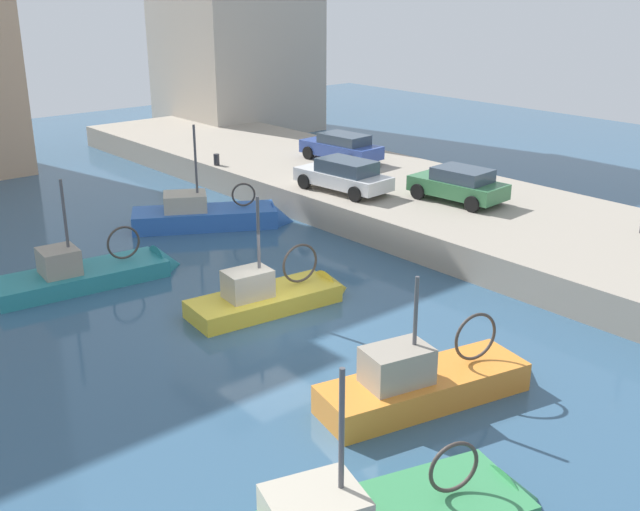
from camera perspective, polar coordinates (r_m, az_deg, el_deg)
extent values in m
plane|color=#335675|center=(23.42, -3.75, -4.78)|extent=(80.00, 80.00, 0.00)
cube|color=#9E9384|center=(30.98, 13.48, 2.12)|extent=(9.00, 56.00, 1.20)
cube|color=orange|center=(19.30, 7.65, -10.65)|extent=(5.56, 2.75, 1.47)
cone|color=orange|center=(21.01, 14.47, -8.46)|extent=(1.20, 1.62, 1.46)
cube|color=#9E7A51|center=(18.98, 7.74, -8.93)|extent=(5.32, 2.58, 0.08)
cube|color=gray|center=(18.33, 5.72, -8.16)|extent=(1.77, 1.38, 0.92)
cylinder|color=#4C4C51|center=(18.20, 7.06, -5.49)|extent=(0.10, 0.10, 2.68)
torus|color=#3F3833|center=(19.47, 11.46, -5.92)|extent=(1.25, 0.36, 1.27)
sphere|color=white|center=(19.08, 2.12, -10.11)|extent=(0.32, 0.32, 0.32)
cube|color=teal|center=(27.15, -17.26, -2.12)|extent=(5.81, 2.47, 1.14)
cone|color=teal|center=(28.15, -11.14, -0.80)|extent=(1.07, 1.80, 1.71)
cube|color=#896B4C|center=(26.97, -17.37, -1.12)|extent=(5.57, 2.29, 0.08)
cube|color=gray|center=(26.65, -18.79, -0.43)|extent=(1.30, 1.34, 0.88)
cylinder|color=#4C4C51|center=(26.39, -18.32, 2.01)|extent=(0.10, 0.10, 3.21)
torus|color=#3F3833|center=(27.20, -14.37, 0.93)|extent=(1.19, 0.20, 1.19)
sphere|color=white|center=(27.66, -21.29, -1.82)|extent=(0.32, 0.32, 0.32)
cube|color=gold|center=(24.15, -4.14, -4.00)|extent=(4.93, 2.25, 1.11)
cone|color=gold|center=(25.51, 1.17, -2.61)|extent=(1.07, 1.65, 1.56)
cube|color=#9E7A51|center=(23.96, -4.17, -2.90)|extent=(4.72, 2.09, 0.08)
cube|color=#B7AD99|center=(23.52, -5.38, -2.11)|extent=(1.49, 1.12, 0.88)
cylinder|color=#4C4C51|center=(23.32, -4.57, 0.62)|extent=(0.10, 0.10, 3.17)
torus|color=#3F3833|center=(24.32, -1.50, -0.58)|extent=(1.30, 0.22, 1.30)
sphere|color=white|center=(24.26, -8.21, -3.62)|extent=(0.32, 0.32, 0.32)
cone|color=#388951|center=(16.36, 14.57, -17.43)|extent=(1.38, 1.97, 1.79)
cylinder|color=#4C4C51|center=(13.28, 1.59, -14.39)|extent=(0.10, 0.10, 3.17)
torus|color=#3F3833|center=(14.77, 9.89, -15.20)|extent=(1.04, 0.38, 1.06)
cube|color=#2D60B7|center=(32.44, -8.51, 2.14)|extent=(6.03, 4.56, 1.52)
cone|color=#2D60B7|center=(32.70, -2.75, 2.48)|extent=(1.63, 1.92, 1.70)
cube|color=#896B4C|center=(32.24, -8.57, 3.30)|extent=(5.75, 4.31, 0.08)
cube|color=#B7AD99|center=(32.11, -9.97, 3.92)|extent=(2.18, 2.06, 0.75)
cylinder|color=#4C4C51|center=(31.78, -9.18, 6.37)|extent=(0.10, 0.10, 3.58)
torus|color=#3F3833|center=(32.16, -5.69, 4.51)|extent=(0.91, 0.57, 1.00)
sphere|color=white|center=(33.37, -11.63, 2.86)|extent=(0.32, 0.32, 0.32)
cube|color=#334C9E|center=(38.43, 1.56, 7.88)|extent=(2.06, 4.36, 0.63)
cube|color=#384756|center=(38.18, 1.80, 8.64)|extent=(1.69, 2.49, 0.48)
cylinder|color=black|center=(38.86, -0.87, 7.62)|extent=(0.28, 0.66, 0.64)
cylinder|color=black|center=(40.04, 0.85, 7.98)|extent=(0.28, 0.66, 0.64)
cylinder|color=black|center=(36.93, 2.31, 6.96)|extent=(0.28, 0.66, 0.64)
cylinder|color=black|center=(38.17, 4.01, 7.35)|extent=(0.28, 0.66, 0.64)
cube|color=silver|center=(32.77, 1.70, 5.72)|extent=(2.06, 4.47, 0.57)
cube|color=#384756|center=(32.50, 1.99, 6.62)|extent=(1.69, 2.55, 0.56)
cylinder|color=black|center=(33.24, -1.17, 5.51)|extent=(0.28, 0.66, 0.64)
cylinder|color=black|center=(34.40, 0.84, 6.01)|extent=(0.28, 0.66, 0.64)
cylinder|color=black|center=(31.27, 2.63, 4.57)|extent=(0.28, 0.66, 0.64)
cylinder|color=black|center=(32.50, 4.62, 5.12)|extent=(0.28, 0.66, 0.64)
cube|color=#387547|center=(31.75, 10.17, 5.00)|extent=(2.07, 4.03, 0.62)
cube|color=#384756|center=(31.51, 10.52, 5.92)|extent=(1.72, 2.30, 0.50)
cylinder|color=black|center=(31.88, 7.28, 4.73)|extent=(0.27, 0.66, 0.64)
cylinder|color=black|center=(33.25, 9.14, 5.27)|extent=(0.27, 0.66, 0.64)
cylinder|color=black|center=(30.41, 11.23, 3.77)|extent=(0.27, 0.66, 0.64)
cylinder|color=black|center=(31.84, 13.00, 4.36)|extent=(0.27, 0.66, 0.64)
cylinder|color=#2D2D33|center=(37.92, -7.68, 7.07)|extent=(0.28, 0.28, 0.55)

